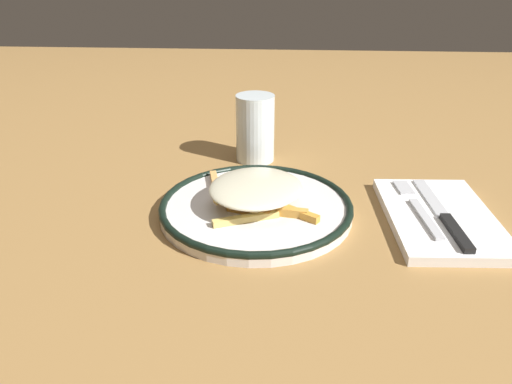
{
  "coord_description": "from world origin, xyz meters",
  "views": [
    {
      "loc": [
        0.04,
        -0.64,
        0.35
      ],
      "look_at": [
        0.0,
        0.0,
        0.04
      ],
      "focal_mm": 35.54,
      "sensor_mm": 36.0,
      "label": 1
    }
  ],
  "objects_px": {
    "knife": "(446,218)",
    "fries_heap": "(257,191)",
    "plate": "(256,207)",
    "fork": "(417,207)",
    "napkin": "(440,217)",
    "water_glass": "(255,128)"
  },
  "relations": [
    {
      "from": "knife",
      "to": "fries_heap",
      "type": "bearing_deg",
      "value": 175.38
    },
    {
      "from": "plate",
      "to": "fries_heap",
      "type": "xyz_separation_m",
      "value": [
        0.0,
        -0.0,
        0.03
      ]
    },
    {
      "from": "plate",
      "to": "fries_heap",
      "type": "height_order",
      "value": "fries_heap"
    },
    {
      "from": "plate",
      "to": "fries_heap",
      "type": "bearing_deg",
      "value": -73.96
    },
    {
      "from": "fork",
      "to": "knife",
      "type": "height_order",
      "value": "knife"
    },
    {
      "from": "napkin",
      "to": "knife",
      "type": "distance_m",
      "value": 0.02
    },
    {
      "from": "napkin",
      "to": "knife",
      "type": "relative_size",
      "value": 1.07
    },
    {
      "from": "napkin",
      "to": "fork",
      "type": "relative_size",
      "value": 1.28
    },
    {
      "from": "plate",
      "to": "knife",
      "type": "xyz_separation_m",
      "value": [
        0.26,
        -0.03,
        0.01
      ]
    },
    {
      "from": "plate",
      "to": "fork",
      "type": "relative_size",
      "value": 1.56
    },
    {
      "from": "water_glass",
      "to": "fork",
      "type": "bearing_deg",
      "value": -39.82
    },
    {
      "from": "fries_heap",
      "to": "napkin",
      "type": "bearing_deg",
      "value": -0.44
    },
    {
      "from": "plate",
      "to": "knife",
      "type": "distance_m",
      "value": 0.26
    },
    {
      "from": "fries_heap",
      "to": "napkin",
      "type": "xyz_separation_m",
      "value": [
        0.26,
        -0.0,
        -0.03
      ]
    },
    {
      "from": "napkin",
      "to": "fries_heap",
      "type": "bearing_deg",
      "value": 179.56
    },
    {
      "from": "napkin",
      "to": "water_glass",
      "type": "height_order",
      "value": "water_glass"
    },
    {
      "from": "plate",
      "to": "fork",
      "type": "bearing_deg",
      "value": 1.47
    },
    {
      "from": "plate",
      "to": "napkin",
      "type": "xyz_separation_m",
      "value": [
        0.26,
        -0.01,
        -0.0
      ]
    },
    {
      "from": "knife",
      "to": "napkin",
      "type": "bearing_deg",
      "value": 93.98
    },
    {
      "from": "fries_heap",
      "to": "napkin",
      "type": "relative_size",
      "value": 0.82
    },
    {
      "from": "fork",
      "to": "fries_heap",
      "type": "bearing_deg",
      "value": -177.43
    },
    {
      "from": "plate",
      "to": "knife",
      "type": "relative_size",
      "value": 1.31
    }
  ]
}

